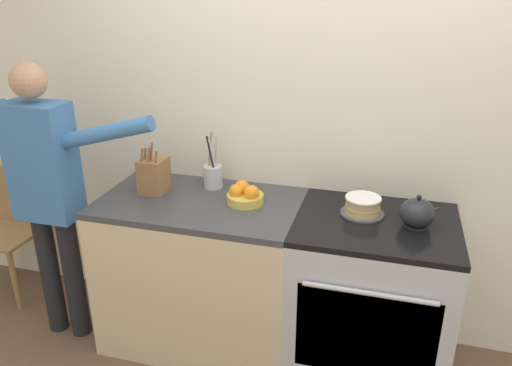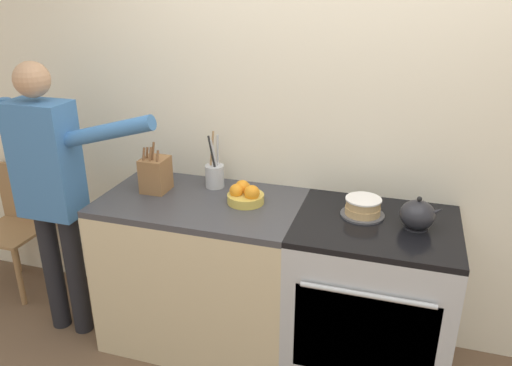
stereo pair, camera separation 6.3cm
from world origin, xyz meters
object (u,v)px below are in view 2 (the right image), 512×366
at_px(tea_kettle, 418,215).
at_px(knife_block, 156,174).
at_px(stove_range, 369,300).
at_px(fruit_bowl, 245,194).
at_px(layer_cake, 363,207).
at_px(person_baker, 51,182).
at_px(utensil_crock, 215,174).
at_px(dining_chair, 19,219).

relative_size(tea_kettle, knife_block, 0.70).
distance_m(stove_range, fruit_bowl, 0.85).
xyz_separation_m(knife_block, fruit_bowl, (0.53, -0.00, -0.05)).
bearing_deg(layer_cake, fruit_bowl, -177.97).
bearing_deg(fruit_bowl, layer_cake, 2.03).
bearing_deg(fruit_bowl, person_baker, -168.31).
bearing_deg(tea_kettle, fruit_bowl, 177.50).
xyz_separation_m(stove_range, person_baker, (-1.75, -0.17, 0.52)).
bearing_deg(stove_range, utensil_crock, 168.12).
bearing_deg(person_baker, stove_range, 2.78).
bearing_deg(knife_block, fruit_bowl, -0.47).
distance_m(knife_block, fruit_bowl, 0.53).
bearing_deg(dining_chair, utensil_crock, -28.29).
height_order(person_baker, dining_chair, person_baker).
height_order(fruit_bowl, person_baker, person_baker).
distance_m(layer_cake, knife_block, 1.14).
xyz_separation_m(layer_cake, tea_kettle, (0.26, -0.06, 0.02)).
xyz_separation_m(tea_kettle, utensil_crock, (-1.11, 0.19, 0.01)).
bearing_deg(tea_kettle, layer_cake, 167.02).
bearing_deg(person_baker, dining_chair, 147.91).
bearing_deg(fruit_bowl, stove_range, -3.61).
bearing_deg(dining_chair, tea_kettle, -32.91).
height_order(utensil_crock, person_baker, person_baker).
distance_m(stove_range, tea_kettle, 0.55).
relative_size(tea_kettle, person_baker, 0.12).
relative_size(tea_kettle, dining_chair, 0.24).
height_order(knife_block, utensil_crock, utensil_crock).
distance_m(tea_kettle, utensil_crock, 1.13).
bearing_deg(person_baker, utensil_crock, 21.31).
bearing_deg(utensil_crock, fruit_bowl, -33.06).
relative_size(stove_range, knife_block, 3.14).
relative_size(fruit_bowl, dining_chair, 0.23).
height_order(layer_cake, fruit_bowl, fruit_bowl).
distance_m(layer_cake, tea_kettle, 0.27).
bearing_deg(stove_range, person_baker, -174.32).
relative_size(stove_range, person_baker, 0.55).
relative_size(person_baker, dining_chair, 1.92).
height_order(tea_kettle, utensil_crock, utensil_crock).
xyz_separation_m(stove_range, knife_block, (-1.22, 0.05, 0.55)).
distance_m(person_baker, dining_chair, 0.86).
xyz_separation_m(utensil_crock, person_baker, (-0.82, -0.37, -0.00)).
bearing_deg(person_baker, tea_kettle, 2.40).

